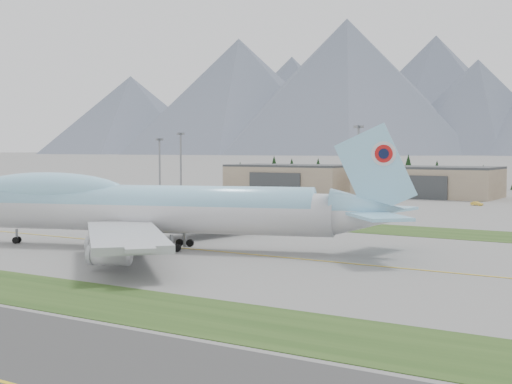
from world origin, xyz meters
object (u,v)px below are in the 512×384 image
Objects in this scene: hangar_center at (428,182)px; service_vehicle_a at (352,199)px; hangar_left at (292,178)px; boeing_747_freighter at (153,208)px; service_vehicle_b at (477,206)px.

hangar_center is 14.62× the size of service_vehicle_a.
hangar_center is (55.00, 0.00, 0.00)m from hangar_left.
boeing_747_freighter is 163.08m from hangar_left.
boeing_747_freighter is 21.13× the size of service_vehicle_b.
service_vehicle_a is at bearing 81.47° from boeing_747_freighter.
hangar_left is 1.00× the size of hangar_center.
boeing_747_freighter is 131.46m from service_vehicle_a.
hangar_left reaches higher than service_vehicle_a.
hangar_left reaches higher than service_vehicle_b.
hangar_center reaches higher than service_vehicle_a.
boeing_747_freighter is 1.64× the size of hangar_center.
boeing_747_freighter is 1.64× the size of hangar_left.
service_vehicle_b is (22.12, 122.03, -6.88)m from boeing_747_freighter.
boeing_747_freighter reaches higher than service_vehicle_b.
hangar_left is at bearing 92.85° from boeing_747_freighter.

